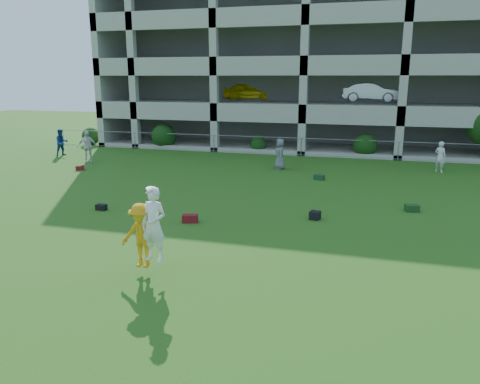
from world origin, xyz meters
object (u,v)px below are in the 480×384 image
(crate_d, at_px, (315,215))
(bystander_b, at_px, (87,147))
(bystander_a, at_px, (62,142))
(bystander_c, at_px, (280,154))
(bystander_e, at_px, (440,157))
(parking_garage, at_px, (320,64))
(frisbee_contest, at_px, (146,232))

(crate_d, bearing_deg, bystander_b, 151.71)
(bystander_a, relative_size, bystander_c, 1.00)
(bystander_b, relative_size, crate_d, 5.47)
(bystander_e, bearing_deg, bystander_c, 44.19)
(crate_d, xyz_separation_m, parking_garage, (-2.65, 22.47, 5.86))
(bystander_c, height_order, bystander_e, bystander_c)
(bystander_c, xyz_separation_m, crate_d, (3.10, -8.94, -0.70))
(bystander_b, xyz_separation_m, parking_garage, (11.95, 14.61, 5.06))
(bystander_a, xyz_separation_m, frisbee_contest, (14.15, -15.76, 0.33))
(parking_garage, bearing_deg, bystander_c, -91.90)
(crate_d, height_order, frisbee_contest, frisbee_contest)
(bystander_a, bearing_deg, crate_d, -80.69)
(crate_d, bearing_deg, bystander_e, 62.99)
(crate_d, bearing_deg, frisbee_contest, -120.15)
(bystander_b, xyz_separation_m, frisbee_contest, (11.03, -13.99, 0.23))
(parking_garage, bearing_deg, bystander_b, -129.27)
(bystander_e, bearing_deg, frisbee_contest, 95.47)
(crate_d, xyz_separation_m, frisbee_contest, (-3.56, -6.13, 1.04))
(bystander_b, relative_size, bystander_c, 1.12)
(frisbee_contest, xyz_separation_m, parking_garage, (0.91, 28.60, 4.83))
(bystander_b, xyz_separation_m, bystander_c, (11.50, 1.08, -0.10))
(bystander_e, relative_size, frisbee_contest, 0.77)
(bystander_a, height_order, parking_garage, parking_garage)
(bystander_c, distance_m, parking_garage, 14.49)
(bystander_b, bearing_deg, parking_garage, 20.20)
(bystander_b, bearing_deg, bystander_a, 119.83)
(bystander_e, height_order, frisbee_contest, frisbee_contest)
(bystander_b, bearing_deg, crate_d, -58.82)
(bystander_a, bearing_deg, bystander_c, -54.86)
(bystander_b, height_order, bystander_e, bystander_b)
(crate_d, relative_size, frisbee_contest, 0.16)
(bystander_a, xyz_separation_m, bystander_e, (23.07, 0.88, -0.02))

